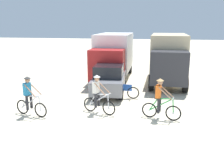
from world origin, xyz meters
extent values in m
plane|color=beige|center=(0.00, 0.00, 0.00)|extent=(120.00, 120.00, 0.00)
cube|color=white|center=(-1.23, 10.31, 2.00)|extent=(2.54, 5.26, 2.70)
cube|color=#B21E1E|center=(-1.14, 6.91, 1.50)|extent=(2.24, 1.56, 2.00)
cube|color=black|center=(-1.12, 6.21, 1.85)|extent=(2.03, 0.13, 0.80)
cylinder|color=black|center=(-0.12, 7.03, 0.50)|extent=(0.35, 1.01, 1.00)
cylinder|color=black|center=(-2.16, 6.98, 0.50)|extent=(0.35, 1.01, 1.00)
cylinder|color=black|center=(-0.26, 12.02, 0.50)|extent=(0.35, 1.01, 1.00)
cylinder|color=black|center=(-2.29, 11.97, 0.50)|extent=(0.35, 1.01, 1.00)
cube|color=#CCB78E|center=(2.79, 10.03, 2.00)|extent=(2.48, 5.24, 2.70)
cube|color=#2D2D33|center=(2.74, 6.63, 1.50)|extent=(2.22, 1.54, 2.00)
cube|color=black|center=(2.72, 5.93, 1.85)|extent=(2.03, 0.11, 0.80)
cylinder|color=black|center=(3.76, 6.71, 0.50)|extent=(0.34, 1.01, 1.00)
cylinder|color=black|center=(1.72, 6.74, 0.50)|extent=(0.34, 1.01, 1.00)
cylinder|color=black|center=(3.84, 11.70, 0.50)|extent=(0.34, 1.01, 1.00)
cylinder|color=black|center=(1.80, 11.73, 0.50)|extent=(0.34, 1.01, 1.00)
cube|color=slate|center=(-0.74, 5.71, 0.70)|extent=(2.10, 4.33, 0.76)
cube|color=black|center=(-0.72, 5.56, 1.42)|extent=(1.77, 2.22, 0.68)
cylinder|color=black|center=(-1.62, 6.94, 0.32)|extent=(0.27, 0.66, 0.64)
cylinder|color=black|center=(-0.07, 7.07, 0.32)|extent=(0.27, 0.66, 0.64)
cylinder|color=black|center=(-1.41, 4.35, 0.32)|extent=(0.27, 0.66, 0.64)
cylinder|color=black|center=(0.15, 4.48, 0.32)|extent=(0.27, 0.66, 0.64)
torus|color=black|center=(-2.98, 1.22, 0.34)|extent=(0.68, 0.22, 0.68)
cylinder|color=silver|center=(-2.98, 1.22, 0.34)|extent=(0.10, 0.10, 0.08)
torus|color=black|center=(-4.00, 1.47, 0.34)|extent=(0.68, 0.22, 0.68)
cylinder|color=silver|center=(-4.00, 1.47, 0.34)|extent=(0.10, 0.10, 0.08)
cylinder|color=silver|center=(-3.52, 1.35, 0.66)|extent=(1.01, 0.29, 0.68)
cylinder|color=silver|center=(-3.35, 1.31, 0.94)|extent=(0.65, 0.20, 0.13)
cylinder|color=silver|center=(-3.83, 1.43, 0.62)|extent=(0.39, 0.14, 0.59)
cylinder|color=silver|center=(-3.01, 1.23, 0.66)|extent=(0.11, 0.07, 0.64)
cylinder|color=silver|center=(-3.03, 1.23, 0.98)|extent=(0.16, 0.51, 0.04)
cube|color=black|center=(-3.67, 1.39, 0.93)|extent=(0.26, 0.17, 0.06)
cube|color=teal|center=(-3.65, 1.38, 1.24)|extent=(0.27, 0.36, 0.56)
sphere|color=#A87A5B|center=(-3.59, 1.37, 1.64)|extent=(0.22, 0.22, 0.22)
cone|color=#333333|center=(-3.59, 1.37, 1.77)|extent=(0.32, 0.32, 0.10)
cylinder|color=#26262B|center=(-3.56, 1.50, 0.63)|extent=(0.12, 0.12, 0.66)
cylinder|color=#26262B|center=(-3.62, 1.24, 0.63)|extent=(0.12, 0.12, 0.66)
cylinder|color=#A87A5B|center=(-3.28, 1.48, 1.23)|extent=(0.63, 0.16, 0.53)
cylinder|color=#A87A5B|center=(-3.36, 1.13, 1.23)|extent=(0.61, 0.24, 0.53)
torus|color=black|center=(-0.04, 2.04, 0.34)|extent=(0.66, 0.28, 0.68)
cylinder|color=silver|center=(-0.04, 2.04, 0.34)|extent=(0.10, 0.10, 0.08)
torus|color=black|center=(-1.04, 2.38, 0.34)|extent=(0.66, 0.28, 0.68)
cylinder|color=silver|center=(-1.04, 2.38, 0.34)|extent=(0.10, 0.10, 0.08)
cylinder|color=silver|center=(-0.56, 2.22, 0.66)|extent=(0.99, 0.39, 0.68)
cylinder|color=silver|center=(-0.40, 2.16, 0.94)|extent=(0.64, 0.26, 0.13)
cylinder|color=silver|center=(-0.87, 2.32, 0.62)|extent=(0.38, 0.17, 0.59)
cylinder|color=silver|center=(-0.07, 2.04, 0.66)|extent=(0.11, 0.08, 0.64)
cylinder|color=silver|center=(-0.09, 2.05, 0.98)|extent=(0.21, 0.50, 0.04)
cube|color=black|center=(-0.71, 2.27, 0.93)|extent=(0.27, 0.19, 0.06)
cube|color=silver|center=(-0.69, 2.26, 1.24)|extent=(0.29, 0.37, 0.56)
sphere|color=#A87A5B|center=(-0.63, 2.24, 1.64)|extent=(0.22, 0.22, 0.22)
cone|color=silver|center=(-0.63, 2.24, 1.77)|extent=(0.32, 0.32, 0.10)
cylinder|color=#26262B|center=(-0.59, 2.36, 0.63)|extent=(0.12, 0.12, 0.66)
cylinder|color=#26262B|center=(-0.68, 2.12, 0.63)|extent=(0.12, 0.12, 0.66)
cylinder|color=#A87A5B|center=(-0.31, 2.32, 1.23)|extent=(0.62, 0.21, 0.53)
cylinder|color=#A87A5B|center=(-0.43, 1.98, 1.23)|extent=(0.60, 0.29, 0.53)
torus|color=black|center=(2.81, 1.90, 0.34)|extent=(0.68, 0.20, 0.68)
cylinder|color=silver|center=(2.81, 1.90, 0.34)|extent=(0.09, 0.09, 0.08)
torus|color=black|center=(1.78, 2.12, 0.34)|extent=(0.68, 0.20, 0.68)
cylinder|color=silver|center=(1.78, 2.12, 0.34)|extent=(0.09, 0.09, 0.08)
cylinder|color=green|center=(2.27, 2.02, 0.66)|extent=(1.02, 0.26, 0.68)
cylinder|color=green|center=(2.44, 1.98, 0.94)|extent=(0.66, 0.18, 0.13)
cylinder|color=green|center=(1.95, 2.08, 0.62)|extent=(0.39, 0.13, 0.59)
cylinder|color=green|center=(2.79, 1.91, 0.66)|extent=(0.11, 0.07, 0.64)
cylinder|color=silver|center=(2.76, 1.91, 0.98)|extent=(0.14, 0.52, 0.04)
cube|color=black|center=(2.12, 2.05, 0.93)|extent=(0.26, 0.17, 0.06)
cube|color=orange|center=(2.14, 2.04, 1.24)|extent=(0.26, 0.35, 0.56)
sphere|color=#A87A5B|center=(2.20, 2.03, 1.64)|extent=(0.22, 0.22, 0.22)
cone|color=tan|center=(2.20, 2.03, 1.77)|extent=(0.32, 0.32, 0.10)
cylinder|color=#26262B|center=(2.22, 2.16, 0.63)|extent=(0.12, 0.12, 0.66)
cylinder|color=#26262B|center=(2.17, 1.90, 0.63)|extent=(0.12, 0.12, 0.66)
cylinder|color=#A87A5B|center=(2.51, 2.15, 1.23)|extent=(0.63, 0.13, 0.53)
cylinder|color=#A87A5B|center=(2.43, 1.80, 1.23)|extent=(0.62, 0.22, 0.53)
torus|color=black|center=(0.78, 4.80, 0.34)|extent=(0.68, 0.06, 0.68)
torus|color=black|center=(-0.27, 4.80, 0.34)|extent=(0.68, 0.06, 0.68)
cube|color=blue|center=(0.26, 4.80, 0.62)|extent=(0.89, 0.04, 0.36)
cylinder|color=silver|center=(0.73, 4.80, 0.95)|extent=(0.04, 0.50, 0.04)
camera|label=1|loc=(2.06, -8.38, 4.07)|focal=39.51mm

